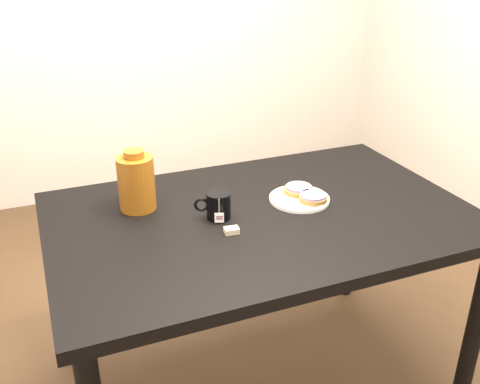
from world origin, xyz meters
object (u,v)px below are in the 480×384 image
at_px(plate, 299,198).
at_px(mug, 218,205).
at_px(bagel_front, 313,198).
at_px(teabag_pouch, 232,230).
at_px(bagel_package, 136,182).
at_px(table, 261,234).
at_px(bagel_back, 299,190).

relative_size(plate, mug, 1.65).
bearing_deg(bagel_front, mug, 175.12).
height_order(mug, teabag_pouch, mug).
bearing_deg(bagel_package, table, -26.91).
height_order(bagel_back, bagel_front, same).
bearing_deg(bagel_back, teabag_pouch, -152.98).
bearing_deg(table, bagel_front, -1.81).
bearing_deg(bagel_package, bagel_front, -19.13).
distance_m(bagel_front, bagel_package, 0.60).
height_order(bagel_back, teabag_pouch, bagel_back).
xyz_separation_m(plate, teabag_pouch, (-0.31, -0.13, 0.00)).
relative_size(plate, bagel_back, 1.84).
height_order(plate, bagel_back, bagel_back).
bearing_deg(table, bagel_back, 22.46).
relative_size(table, bagel_package, 6.70).
bearing_deg(bagel_front, plate, 124.47).
distance_m(table, plate, 0.19).
relative_size(bagel_front, mug, 0.90).
bearing_deg(teabag_pouch, bagel_front, 14.12).
relative_size(mug, bagel_package, 0.62).
distance_m(bagel_back, mug, 0.33).
bearing_deg(plate, teabag_pouch, -157.28).
bearing_deg(teabag_pouch, bagel_package, 129.52).
bearing_deg(mug, table, 9.07).
xyz_separation_m(table, teabag_pouch, (-0.14, -0.09, 0.09)).
xyz_separation_m(bagel_front, teabag_pouch, (-0.33, -0.08, -0.02)).
relative_size(plate, bagel_package, 1.01).
bearing_deg(bagel_front, bagel_package, 160.87).
xyz_separation_m(table, mug, (-0.15, 0.02, 0.13)).
height_order(table, bagel_front, bagel_front).
height_order(bagel_back, bagel_package, bagel_package).
bearing_deg(plate, bagel_back, 67.06).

